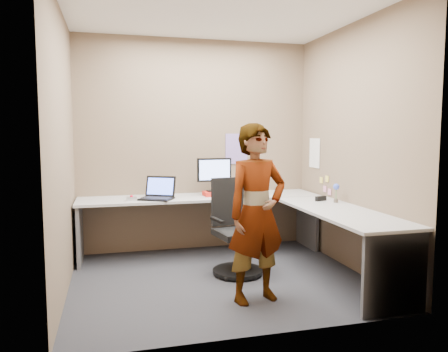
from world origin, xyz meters
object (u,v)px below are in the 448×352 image
object	(u,v)px
office_chair	(235,235)
person	(257,213)
monitor	(214,172)
desk	(249,214)

from	to	relation	value
office_chair	person	xyz separation A→B (m)	(-0.03, -0.79, 0.39)
monitor	desk	bearing A→B (deg)	-69.87
monitor	person	bearing A→B (deg)	-93.03
office_chair	person	bearing A→B (deg)	-101.77
desk	person	size ratio (longest dim) A/B	1.86
desk	monitor	world-z (taller)	monitor
monitor	person	world-z (taller)	person
desk	office_chair	xyz separation A→B (m)	(-0.23, -0.22, -0.18)
monitor	person	distance (m)	1.64
desk	person	xyz separation A→B (m)	(-0.26, -1.02, 0.21)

